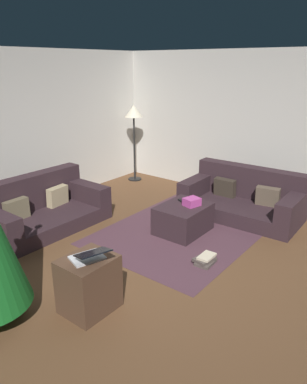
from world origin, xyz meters
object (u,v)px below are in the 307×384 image
Objects in this scene: tv_remote at (182,201)px; ottoman at (183,219)px; gift_box at (192,202)px; laptop at (89,256)px; side_table at (89,284)px; book_stack at (205,260)px; corner_lamp at (134,117)px; couch_right at (244,199)px; couch_left at (41,209)px.

ottoman is at bearing -111.52° from tv_remote.
gift_box is 0.48× the size of laptop.
tv_remote is at bearing 9.62° from side_table.
corner_lamp is at bearing 54.57° from book_stack.
tv_remote is 0.28× the size of side_table.
tv_remote is 0.54× the size of book_stack.
couch_right reaches higher than side_table.
laptop is at bearing -171.38° from ottoman.
couch_left reaches higher than tv_remote.
couch_right reaches higher than ottoman.
corner_lamp is at bearing 55.94° from ottoman.
side_table reaches higher than ottoman.
couch_right is 1.13m from gift_box.
couch_left reaches higher than laptop.
laptop reaches higher than tv_remote.
side_table is 1.27× the size of laptop.
couch_left is 2.36m from laptop.
couch_right is at bearing 10.26° from book_stack.
couch_right is 11.72× the size of tv_remote.
couch_right is at bearing -17.10° from gift_box.
gift_box is (1.24, -1.90, 0.19)m from couch_left.
laptop is at bearing -144.78° from corner_lamp.
book_stack is at bearing 98.82° from couch_right.
tv_remote reaches higher than book_stack.
couch_left is 2.91m from corner_lamp.
corner_lamp is (1.44, 2.34, 0.86)m from gift_box.
gift_box is at bearing 4.66° from side_table.
couch_left is at bearing -170.79° from corner_lamp.
laptop reaches higher than ottoman.
book_stack is (1.52, -0.41, -0.58)m from laptop.
gift_box is 2.88m from corner_lamp.
couch_right is 1.19× the size of corner_lamp.
book_stack is (1.50, -0.47, -0.24)m from side_table.
laptop is 1.68m from book_stack.
side_table is at bearing -175.34° from gift_box.
book_stack is at bearing -136.46° from gift_box.
gift_box is 0.74× the size of book_stack.
side_table is 4.53m from corner_lamp.
side_table is at bearing -145.22° from corner_lamp.
corner_lamp reaches higher than book_stack.
corner_lamp is at bearing 82.67° from tv_remote.
couch_left reaches higher than gift_box.
corner_lamp reaches higher than couch_right.
book_stack is (-0.60, -0.74, -0.16)m from ottoman.
gift_box is at bearing 6.00° from laptop.
couch_left is 3.16× the size of side_table.
ottoman is at bearing 130.06° from gift_box.
gift_box is 0.14× the size of corner_lamp.
laptop is 1.54× the size of book_stack.
side_table is at bearing 66.05° from couch_left.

